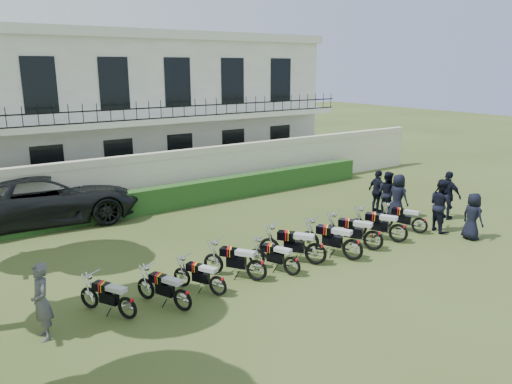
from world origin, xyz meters
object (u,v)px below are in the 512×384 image
motorcycle_8 (399,228)px  suv (44,198)px  officer_1 (441,205)px  motorcycle_4 (292,262)px  motorcycle_9 (420,222)px  motorcycle_0 (127,303)px  motorcycle_6 (353,244)px  motorcycle_3 (257,265)px  inspector (41,302)px  motorcycle_7 (374,235)px  officer_5 (378,191)px  officer_4 (387,193)px  officer_0 (473,216)px  motorcycle_5 (316,248)px  motorcycle_2 (218,281)px  officer_3 (398,197)px  motorcycle_1 (182,295)px  officer_2 (448,195)px

motorcycle_8 → suv: suv is taller
suv → officer_1: (11.49, -9.21, -0.01)m
motorcycle_4 → motorcycle_9: bearing=-20.0°
motorcycle_0 → motorcycle_6: 7.03m
motorcycle_3 → inspector: size_ratio=0.95×
inspector → motorcycle_7: bearing=85.2°
motorcycle_6 → officer_5: size_ratio=1.14×
motorcycle_9 → officer_4: (0.92, 2.33, 0.43)m
motorcycle_7 → officer_0: size_ratio=1.14×
motorcycle_7 → inspector: bearing=148.4°
motorcycle_0 → motorcycle_7: (8.19, -0.22, 0.08)m
motorcycle_5 → motorcycle_7: 2.33m
officer_1 → officer_4: 2.53m
motorcycle_2 → officer_3: officer_3 is taller
inspector → officer_3: size_ratio=0.99×
motorcycle_4 → suv: 10.33m
motorcycle_1 → officer_4: 10.86m
motorcycle_4 → inspector: 6.62m
motorcycle_6 → inspector: inspector is taller
motorcycle_0 → motorcycle_4: size_ratio=0.96×
officer_0 → motorcycle_3: bearing=89.7°
officer_1 → officer_2: (1.46, 0.74, -0.01)m
motorcycle_0 → motorcycle_3: size_ratio=0.95×
suv → officer_2: size_ratio=3.68×
officer_1 → officer_4: bearing=17.0°
motorcycle_1 → officer_1: size_ratio=0.87×
motorcycle_8 → officer_1: 2.30m
motorcycle_3 → officer_1: (7.96, -0.23, 0.48)m
suv → officer_0: size_ratio=4.26×
motorcycle_3 → officer_2: size_ratio=0.87×
motorcycle_8 → inspector: bearing=150.0°
motorcycle_8 → officer_3: bearing=12.9°
motorcycle_9 → officer_1: size_ratio=0.88×
motorcycle_7 → suv: (-7.98, 9.21, 0.45)m
motorcycle_1 → motorcycle_7: motorcycle_7 is taller
motorcycle_2 → officer_1: size_ratio=0.80×
motorcycle_5 → officer_4: 6.35m
motorcycle_4 → motorcycle_1: bearing=159.9°
motorcycle_1 → suv: (-1.04, 9.39, 0.52)m
motorcycle_5 → inspector: (-7.67, 0.32, 0.34)m
motorcycle_2 → motorcycle_3: motorcycle_3 is taller
officer_2 → motorcycle_4: bearing=92.9°
motorcycle_2 → officer_5: 9.71m
motorcycle_9 → officer_5: (0.82, 2.73, 0.42)m
motorcycle_7 → officer_4: bearing=6.7°
motorcycle_6 → motorcycle_9: motorcycle_6 is taller
officer_5 → motorcycle_0: bearing=112.3°
motorcycle_0 → officer_0: (11.83, -1.39, 0.38)m
motorcycle_7 → motorcycle_5: bearing=147.1°
motorcycle_9 → officer_5: 2.88m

